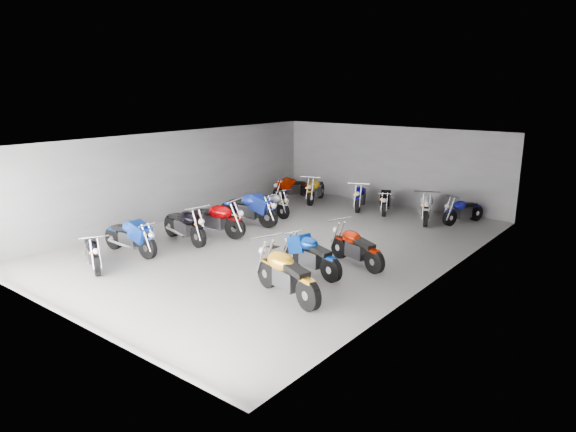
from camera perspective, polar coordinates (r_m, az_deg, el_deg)
name	(u,v)px	position (r m, az deg, el deg)	size (l,w,h in m)	color
ground	(283,243)	(16.03, -0.57, -3.03)	(14.00, 14.00, 0.00)	gray
wall_back	(390,166)	(21.45, 11.31, 5.49)	(10.00, 0.10, 3.20)	gray
wall_left	(176,176)	(19.12, -12.36, 4.40)	(0.10, 14.00, 3.20)	gray
wall_right	(441,218)	(13.15, 16.60, -0.27)	(0.10, 14.00, 3.20)	gray
ceiling	(283,140)	(15.39, -0.60, 8.50)	(10.00, 14.00, 0.04)	black
drain_grate	(273,247)	(15.66, -1.73, -3.44)	(0.32, 0.32, 0.01)	black
motorcycle_left_a	(93,252)	(14.71, -20.89, -3.73)	(1.80, 0.90, 0.84)	black
motorcycle_left_b	(130,236)	(15.55, -17.10, -2.19)	(2.22, 0.45, 0.97)	black
motorcycle_left_c	(185,225)	(16.32, -11.40, -1.00)	(2.28, 0.59, 1.01)	black
motorcycle_left_d	(215,219)	(16.81, -8.15, -0.38)	(2.31, 0.67, 1.03)	black
motorcycle_left_e	(249,209)	(18.06, -4.37, 0.80)	(2.38, 0.60, 1.05)	black
motorcycle_left_f	(272,203)	(19.31, -1.80, 1.41)	(1.96, 0.55, 0.87)	black
motorcycle_right_b	(286,275)	(11.83, -0.22, -6.53)	(2.30, 0.82, 1.03)	black
motorcycle_right_c	(311,255)	(13.34, 2.52, -4.34)	(2.11, 0.62, 0.94)	black
motorcycle_right_d	(356,247)	(14.08, 7.54, -3.48)	(2.04, 0.81, 0.93)	black
motorcycle_back_a	(292,188)	(22.26, 0.47, 3.15)	(0.75, 1.92, 0.87)	black
motorcycle_back_b	(316,190)	(21.62, 3.07, 2.93)	(0.86, 2.12, 0.97)	black
motorcycle_back_c	(360,196)	(20.60, 8.06, 2.19)	(0.95, 2.01, 0.93)	black
motorcycle_back_d	(386,201)	(20.12, 10.87, 1.68)	(0.85, 1.88, 0.87)	black
motorcycle_back_e	(426,206)	(19.14, 15.09, 1.03)	(1.06, 2.14, 1.00)	black
motorcycle_back_f	(463,211)	(19.22, 18.86, 0.57)	(0.81, 1.87, 0.86)	black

